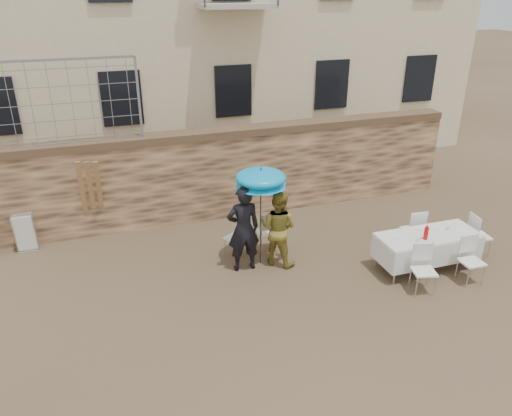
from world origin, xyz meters
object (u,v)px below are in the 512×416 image
object	(u,v)px
soda_bottle	(426,233)
table_chair_front_right	(472,261)
umbrella	(261,181)
couple_chair_left	(236,236)
table_chair_back	(413,229)
banquet_table	(429,236)
woman_dress	(278,228)
chair_stack_right	(25,230)
couple_chair_right	(267,231)
table_chair_front_left	(424,270)
man_suit	(243,229)
table_chair_side	(479,235)

from	to	relation	value
soda_bottle	table_chair_front_right	distance (m)	1.02
umbrella	couple_chair_left	size ratio (longest dim) A/B	2.07
table_chair_back	banquet_table	bearing A→B (deg)	80.65
woman_dress	umbrella	world-z (taller)	umbrella
umbrella	table_chair_back	distance (m)	3.70
banquet_table	chair_stack_right	distance (m)	8.65
couple_chair_right	table_chair_front_left	world-z (taller)	same
chair_stack_right	table_chair_back	bearing A→B (deg)	-18.06
table_chair_front_right	couple_chair_right	bearing A→B (deg)	145.38
woman_dress	table_chair_front_right	world-z (taller)	woman_dress
woman_dress	couple_chair_left	size ratio (longest dim) A/B	1.71
man_suit	chair_stack_right	size ratio (longest dim) A/B	2.00
woman_dress	table_chair_front_right	xyz separation A→B (m)	(3.35, -1.90, -0.34)
umbrella	soda_bottle	bearing A→B (deg)	-25.01
banquet_table	soda_bottle	world-z (taller)	soda_bottle
soda_bottle	table_chair_side	bearing A→B (deg)	8.88
banquet_table	table_chair_back	world-z (taller)	table_chair_back
table_chair_back	table_chair_side	size ratio (longest dim) A/B	1.00
man_suit	couple_chair_left	size ratio (longest dim) A/B	1.92
woman_dress	chair_stack_right	size ratio (longest dim) A/B	1.78
banquet_table	table_chair_front_right	size ratio (longest dim) A/B	2.19
couple_chair_right	table_chair_back	world-z (taller)	same
man_suit	chair_stack_right	world-z (taller)	man_suit
soda_bottle	table_chair_front_left	world-z (taller)	soda_bottle
table_chair_side	woman_dress	bearing A→B (deg)	82.87
table_chair_front_left	couple_chair_right	bearing A→B (deg)	146.79
woman_dress	table_chair_side	bearing A→B (deg)	-149.72
couple_chair_left	table_chair_side	size ratio (longest dim) A/B	1.00
banquet_table	couple_chair_right	bearing A→B (deg)	149.62
couple_chair_left	table_chair_side	bearing A→B (deg)	128.75
soda_bottle	table_chair_back	world-z (taller)	soda_bottle
couple_chair_left	couple_chair_right	distance (m)	0.70
table_chair_front_left	table_chair_side	xyz separation A→B (m)	(2.00, 0.85, 0.00)
umbrella	woman_dress	bearing A→B (deg)	-15.95
couple_chair_left	chair_stack_right	distance (m)	4.67
man_suit	couple_chair_left	world-z (taller)	man_suit
couple_chair_left	table_chair_front_left	size ratio (longest dim) A/B	1.00
table_chair_front_left	chair_stack_right	bearing A→B (deg)	163.78
man_suit	table_chair_front_right	xyz separation A→B (m)	(4.10, -1.90, -0.44)
table_chair_front_left	table_chair_front_right	bearing A→B (deg)	13.61
soda_bottle	table_chair_front_right	bearing A→B (deg)	-40.60
couple_chair_right	man_suit	bearing A→B (deg)	38.99
couple_chair_left	table_chair_back	size ratio (longest dim) A/B	1.00
woman_dress	umbrella	xyz separation A→B (m)	(-0.35, 0.10, 1.06)
umbrella	table_chair_back	xyz separation A→B (m)	(3.40, -0.45, -1.39)
couple_chair_right	banquet_table	xyz separation A→B (m)	(2.90, -1.70, 0.25)
couple_chair_left	couple_chair_right	world-z (taller)	same
umbrella	table_chair_side	distance (m)	4.94
couple_chair_right	table_chair_back	bearing A→B (deg)	164.65
couple_chair_right	table_chair_front_left	size ratio (longest dim) A/B	1.00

